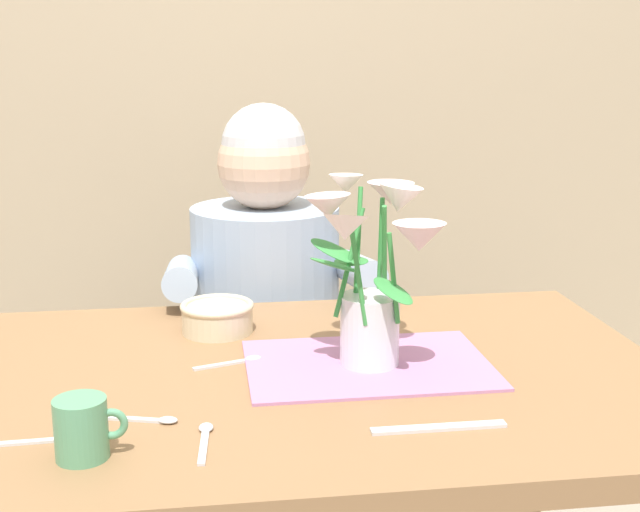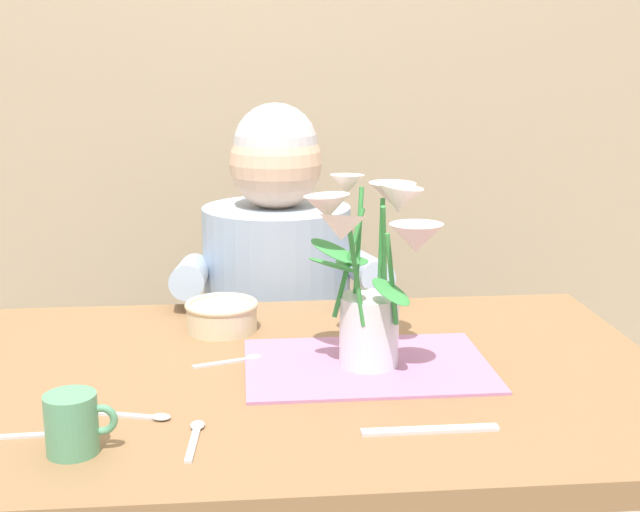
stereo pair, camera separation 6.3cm
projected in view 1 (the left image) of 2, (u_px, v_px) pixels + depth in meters
The scene contains 12 objects.
wood_panel_backdrop at pixel (255, 50), 2.27m from camera, with size 4.00×0.10×2.50m, color tan.
dining_table at pixel (305, 427), 1.40m from camera, with size 1.20×0.80×0.74m.
seated_person at pixel (267, 348), 2.01m from camera, with size 0.45×0.47×1.14m.
striped_placemat at pixel (368, 364), 1.40m from camera, with size 0.40×0.28×0.01m, color #B275A3.
flower_vase at pixel (373, 268), 1.36m from camera, with size 0.22×0.27×0.31m.
ceramic_bowl at pixel (217, 316), 1.57m from camera, with size 0.14×0.14×0.06m.
dinner_knife at pixel (439, 428), 1.17m from camera, with size 0.19×0.02×0.01m, color silver.
coffee_cup at pixel (82, 428), 1.08m from camera, with size 0.09×0.07×0.08m.
spoon_0 at pixel (205, 436), 1.14m from camera, with size 0.02×0.12×0.01m.
spoon_1 at pixel (2, 443), 1.12m from camera, with size 0.12×0.02×0.01m.
spoon_2 at pixel (150, 420), 1.19m from camera, with size 0.12×0.05×0.01m.
spoon_3 at pixel (239, 361), 1.42m from camera, with size 0.12×0.05×0.01m.
Camera 1 is at (-0.16, -1.29, 1.25)m, focal length 47.81 mm.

